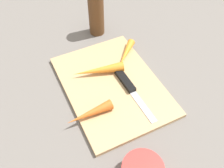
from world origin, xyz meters
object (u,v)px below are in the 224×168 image
(carrot_medium, at_px, (90,114))
(pepper_grinder, at_px, (96,14))
(carrot_longest, at_px, (98,70))
(knife, at_px, (127,84))
(carrot_shortest, at_px, (126,53))
(cutting_board, at_px, (112,85))

(carrot_medium, height_order, pepper_grinder, pepper_grinder)
(carrot_longest, height_order, carrot_medium, carrot_longest)
(knife, distance_m, carrot_shortest, 0.12)
(carrot_longest, bearing_deg, carrot_medium, 70.90)
(carrot_medium, bearing_deg, carrot_longest, -124.79)
(cutting_board, relative_size, carrot_shortest, 3.11)
(cutting_board, distance_m, carrot_medium, 0.13)
(cutting_board, height_order, carrot_medium, carrot_medium)
(knife, bearing_deg, cutting_board, -122.74)
(knife, relative_size, pepper_grinder, 1.34)
(pepper_grinder, bearing_deg, carrot_shortest, 9.09)
(carrot_medium, relative_size, pepper_grinder, 0.84)
(knife, xyz_separation_m, carrot_medium, (0.05, -0.14, 0.01))
(carrot_longest, distance_m, pepper_grinder, 0.22)
(cutting_board, relative_size, carrot_medium, 2.87)
(cutting_board, xyz_separation_m, carrot_medium, (0.07, -0.10, 0.02))
(carrot_longest, bearing_deg, knife, 139.80)
(knife, xyz_separation_m, pepper_grinder, (-0.27, 0.03, 0.06))
(pepper_grinder, bearing_deg, knife, -5.54)
(carrot_medium, height_order, carrot_shortest, carrot_medium)
(carrot_medium, xyz_separation_m, carrot_shortest, (-0.16, 0.19, -0.00))
(knife, relative_size, carrot_medium, 1.60)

